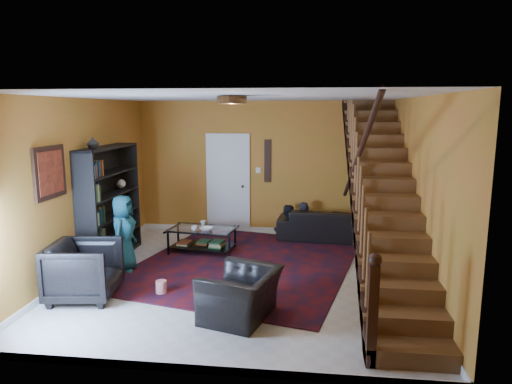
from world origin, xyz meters
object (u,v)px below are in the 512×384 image
armchair_left (84,271)px  armchair_right (241,295)px  coffee_table (203,238)px  bookshelf (110,206)px  sofa (331,225)px

armchair_left → armchair_right: size_ratio=0.94×
armchair_right → coffee_table: bearing=-140.7°
bookshelf → armchair_right: size_ratio=2.08×
bookshelf → coffee_table: bookshelf is taller
sofa → armchair_left: 4.92m
bookshelf → sofa: bearing=23.5°
coffee_table → sofa: bearing=24.7°
bookshelf → armchair_left: size_ratio=2.22×
bookshelf → coffee_table: bearing=21.5°
coffee_table → bookshelf: bearing=-158.5°
armchair_left → armchair_right: bearing=-105.9°
sofa → coffee_table: bearing=29.4°
armchair_left → armchair_right: 2.29m
armchair_right → coffee_table: 2.87m
armchair_left → coffee_table: (1.13, 2.30, -0.15)m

